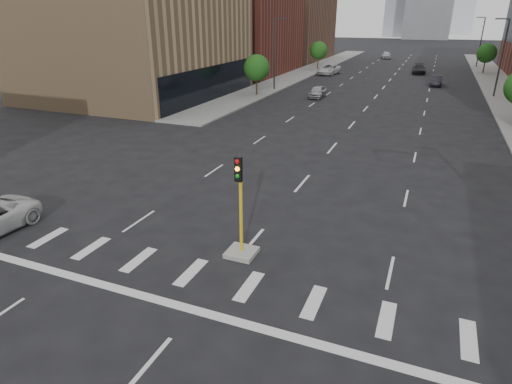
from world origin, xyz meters
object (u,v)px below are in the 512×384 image
Objects in this scene: median_traffic_signal at (241,235)px; car_deep_right at (419,69)px; car_near_left at (318,92)px; car_distant at (386,55)px; car_mid_right at (436,81)px; car_far_left at (329,69)px.

median_traffic_signal is 67.01m from car_deep_right.
median_traffic_signal is 1.05× the size of car_near_left.
car_deep_right is 27.42m from car_distant.
car_mid_right is 0.73× the size of car_far_left.
median_traffic_signal is 0.82× the size of car_deep_right.
car_near_left is at bearing -73.82° from car_far_left.
car_far_left is (-10.50, 60.09, -0.14)m from median_traffic_signal.
car_deep_right is at bearing 69.12° from car_near_left.
car_near_left is 30.95m from car_deep_right.
car_far_left is 15.75m from car_deep_right.
car_distant is at bearing 106.37° from car_mid_right.
car_mid_right is (6.69, 53.42, -0.26)m from median_traffic_signal.
car_mid_right is (13.31, 15.69, 0.01)m from car_near_left.
car_deep_right is at bearing 32.02° from car_far_left.
car_deep_right is (3.69, 66.91, -0.20)m from median_traffic_signal.
car_near_left is 0.96× the size of car_mid_right.
car_far_left is at bearing 98.42° from car_near_left.
car_far_left is 1.12× the size of car_deep_right.
car_far_left is at bearing -109.47° from car_distant.
car_deep_right is 1.12× the size of car_distant.
car_near_left is at bearing -130.12° from car_mid_right.
car_distant reaches higher than car_deep_right.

